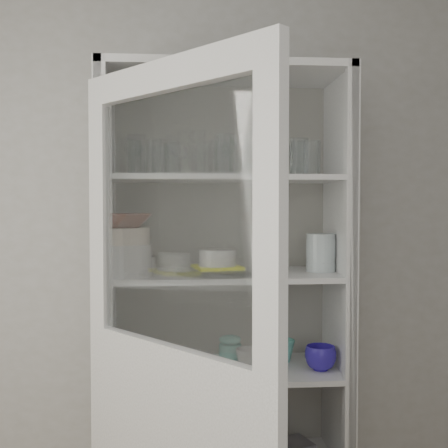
% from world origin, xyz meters
% --- Properties ---
extents(wall_back, '(3.60, 0.02, 2.60)m').
position_xyz_m(wall_back, '(0.00, 1.50, 1.30)').
color(wall_back, '#A3A29A').
rests_on(wall_back, ground).
extents(pantry_cabinet, '(1.00, 0.45, 2.10)m').
position_xyz_m(pantry_cabinet, '(0.20, 1.34, 0.94)').
color(pantry_cabinet, beige).
rests_on(pantry_cabinet, floor).
extents(cupboard_door, '(0.61, 0.71, 2.00)m').
position_xyz_m(cupboard_door, '(-0.01, 0.71, 0.87)').
color(cupboard_door, beige).
rests_on(cupboard_door, floor).
extents(tumbler_0, '(0.10, 0.10, 0.15)m').
position_xyz_m(tumbler_0, '(-0.15, 1.17, 1.74)').
color(tumbler_0, silver).
rests_on(tumbler_0, shelf_glass).
extents(tumbler_1, '(0.07, 0.07, 0.13)m').
position_xyz_m(tumbler_1, '(-0.14, 1.13, 1.72)').
color(tumbler_1, silver).
rests_on(tumbler_1, shelf_glass).
extents(tumbler_2, '(0.08, 0.08, 0.13)m').
position_xyz_m(tumbler_2, '(-0.08, 1.13, 1.73)').
color(tumbler_2, silver).
rests_on(tumbler_2, shelf_glass).
extents(tumbler_3, '(0.08, 0.08, 0.15)m').
position_xyz_m(tumbler_3, '(0.19, 1.13, 1.74)').
color(tumbler_3, silver).
rests_on(tumbler_3, shelf_glass).
extents(tumbler_4, '(0.09, 0.09, 0.15)m').
position_xyz_m(tumbler_4, '(0.25, 1.13, 1.74)').
color(tumbler_4, silver).
rests_on(tumbler_4, shelf_glass).
extents(tumbler_5, '(0.08, 0.08, 0.15)m').
position_xyz_m(tumbler_5, '(0.49, 1.15, 1.73)').
color(tumbler_5, silver).
rests_on(tumbler_5, shelf_glass).
extents(tumbler_6, '(0.07, 0.07, 0.13)m').
position_xyz_m(tumbler_6, '(0.53, 1.11, 1.73)').
color(tumbler_6, silver).
rests_on(tumbler_6, shelf_glass).
extents(tumbler_7, '(0.07, 0.07, 0.13)m').
position_xyz_m(tumbler_7, '(-0.06, 1.30, 1.73)').
color(tumbler_7, silver).
rests_on(tumbler_7, shelf_glass).
extents(tumbler_8, '(0.07, 0.07, 0.14)m').
position_xyz_m(tumbler_8, '(-0.01, 1.28, 1.73)').
color(tumbler_8, silver).
rests_on(tumbler_8, shelf_glass).
extents(tumbler_9, '(0.08, 0.08, 0.15)m').
position_xyz_m(tumbler_9, '(0.18, 1.28, 1.73)').
color(tumbler_9, silver).
rests_on(tumbler_9, shelf_glass).
extents(tumbler_10, '(0.08, 0.08, 0.13)m').
position_xyz_m(tumbler_10, '(0.11, 1.28, 1.73)').
color(tumbler_10, silver).
rests_on(tumbler_10, shelf_glass).
extents(tumbler_11, '(0.10, 0.10, 0.15)m').
position_xyz_m(tumbler_11, '(0.41, 1.25, 1.74)').
color(tumbler_11, silver).
rests_on(tumbler_11, shelf_glass).
extents(goblet_0, '(0.08, 0.08, 0.18)m').
position_xyz_m(goblet_0, '(-0.18, 1.39, 1.75)').
color(goblet_0, silver).
rests_on(goblet_0, shelf_glass).
extents(goblet_1, '(0.07, 0.07, 0.15)m').
position_xyz_m(goblet_1, '(0.02, 1.37, 1.74)').
color(goblet_1, silver).
rests_on(goblet_1, shelf_glass).
extents(goblet_2, '(0.08, 0.08, 0.17)m').
position_xyz_m(goblet_2, '(0.20, 1.40, 1.75)').
color(goblet_2, silver).
rests_on(goblet_2, shelf_glass).
extents(goblet_3, '(0.07, 0.07, 0.16)m').
position_xyz_m(goblet_3, '(0.47, 1.36, 1.74)').
color(goblet_3, silver).
rests_on(goblet_3, shelf_glass).
extents(plate_stack_front, '(0.23, 0.23, 0.13)m').
position_xyz_m(plate_stack_front, '(-0.21, 1.20, 1.32)').
color(plate_stack_front, silver).
rests_on(plate_stack_front, shelf_plates).
extents(plate_stack_back, '(0.21, 0.21, 0.06)m').
position_xyz_m(plate_stack_back, '(-0.19, 1.40, 1.29)').
color(plate_stack_back, silver).
rests_on(plate_stack_back, shelf_plates).
extents(cream_bowl, '(0.27, 0.27, 0.07)m').
position_xyz_m(cream_bowl, '(-0.21, 1.20, 1.42)').
color(cream_bowl, beige).
rests_on(cream_bowl, plate_stack_front).
extents(terracotta_bowl, '(0.26, 0.26, 0.06)m').
position_xyz_m(terracotta_bowl, '(-0.21, 1.20, 1.48)').
color(terracotta_bowl, brown).
rests_on(terracotta_bowl, cream_bowl).
extents(glass_platter, '(0.44, 0.44, 0.02)m').
position_xyz_m(glass_platter, '(0.17, 1.24, 1.27)').
color(glass_platter, silver).
rests_on(glass_platter, shelf_plates).
extents(yellow_trivet, '(0.21, 0.21, 0.01)m').
position_xyz_m(yellow_trivet, '(0.17, 1.24, 1.29)').
color(yellow_trivet, '#FFF117').
rests_on(yellow_trivet, glass_platter).
extents(white_ramekin, '(0.17, 0.17, 0.07)m').
position_xyz_m(white_ramekin, '(0.17, 1.24, 1.33)').
color(white_ramekin, silver).
rests_on(white_ramekin, yellow_trivet).
extents(grey_bowl_stack, '(0.12, 0.12, 0.16)m').
position_xyz_m(grey_bowl_stack, '(0.61, 1.27, 1.34)').
color(grey_bowl_stack, '#AEBABB').
rests_on(grey_bowl_stack, shelf_plates).
extents(mug_blue, '(0.14, 0.14, 0.10)m').
position_xyz_m(mug_blue, '(0.59, 1.20, 0.91)').
color(mug_blue, '#27259F').
rests_on(mug_blue, shelf_mugs).
extents(mug_teal, '(0.12, 0.12, 0.10)m').
position_xyz_m(mug_teal, '(0.46, 1.33, 0.91)').
color(mug_teal, teal).
rests_on(mug_teal, shelf_mugs).
extents(mug_white, '(0.12, 0.12, 0.10)m').
position_xyz_m(mug_white, '(0.29, 1.18, 0.91)').
color(mug_white, silver).
rests_on(mug_white, shelf_mugs).
extents(teal_jar, '(0.09, 0.09, 0.11)m').
position_xyz_m(teal_jar, '(0.23, 1.29, 0.92)').
color(teal_jar, teal).
rests_on(teal_jar, shelf_mugs).
extents(measuring_cups, '(0.11, 0.11, 0.04)m').
position_xyz_m(measuring_cups, '(-0.05, 1.23, 0.88)').
color(measuring_cups, '#BDBDBF').
rests_on(measuring_cups, shelf_mugs).
extents(white_canister, '(0.11, 0.11, 0.12)m').
position_xyz_m(white_canister, '(-0.21, 1.31, 0.92)').
color(white_canister, silver).
rests_on(white_canister, shelf_mugs).
extents(tumbler_12, '(0.07, 0.07, 0.15)m').
position_xyz_m(tumbler_12, '(0.51, 1.26, 1.73)').
color(tumbler_12, silver).
rests_on(tumbler_12, shelf_glass).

